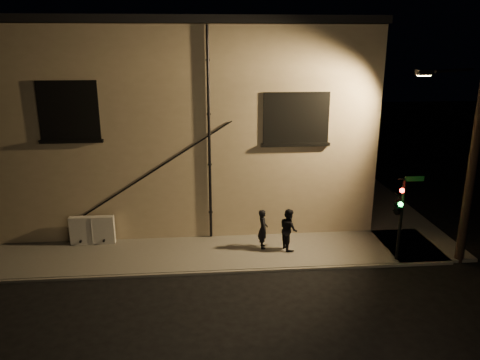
{
  "coord_description": "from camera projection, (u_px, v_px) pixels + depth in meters",
  "views": [
    {
      "loc": [
        -2.18,
        -14.9,
        7.94
      ],
      "look_at": [
        -0.7,
        1.8,
        2.88
      ],
      "focal_mm": 35.0,
      "sensor_mm": 36.0,
      "label": 1
    }
  ],
  "objects": [
    {
      "name": "sidewalk",
      "position": [
        278.0,
        222.0,
        20.95
      ],
      "size": [
        21.0,
        16.0,
        0.12
      ],
      "color": "#5E5A54",
      "rests_on": "ground"
    },
    {
      "name": "pedestrian_b",
      "position": [
        289.0,
        229.0,
        17.97
      ],
      "size": [
        0.77,
        0.91,
        1.63
      ],
      "primitive_type": "imported",
      "rotation": [
        0.0,
        0.0,
        1.79
      ],
      "color": "black",
      "rests_on": "sidewalk"
    },
    {
      "name": "streetlamp_pole",
      "position": [
        470.0,
        159.0,
        16.34
      ],
      "size": [
        2.03,
        1.39,
        7.44
      ],
      "color": "black",
      "rests_on": "ground"
    },
    {
      "name": "pedestrian_a",
      "position": [
        263.0,
        229.0,
        18.08
      ],
      "size": [
        0.38,
        0.57,
        1.57
      ],
      "primitive_type": "imported",
      "rotation": [
        0.0,
        0.0,
        1.57
      ],
      "color": "black",
      "rests_on": "sidewalk"
    },
    {
      "name": "building",
      "position": [
        183.0,
        112.0,
        23.73
      ],
      "size": [
        16.2,
        12.23,
        8.8
      ],
      "color": "tan",
      "rests_on": "ground"
    },
    {
      "name": "traffic_signal",
      "position": [
        398.0,
        206.0,
        16.61
      ],
      "size": [
        1.14,
        1.85,
        3.19
      ],
      "color": "black",
      "rests_on": "sidewalk"
    },
    {
      "name": "ground",
      "position": [
        264.0,
        271.0,
        16.68
      ],
      "size": [
        90.0,
        90.0,
        0.0
      ],
      "primitive_type": "plane",
      "color": "black"
    },
    {
      "name": "utility_cabinet",
      "position": [
        92.0,
        230.0,
        18.51
      ],
      "size": [
        1.72,
        0.29,
        1.13
      ],
      "primitive_type": "cube",
      "color": "beige",
      "rests_on": "sidewalk"
    }
  ]
}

